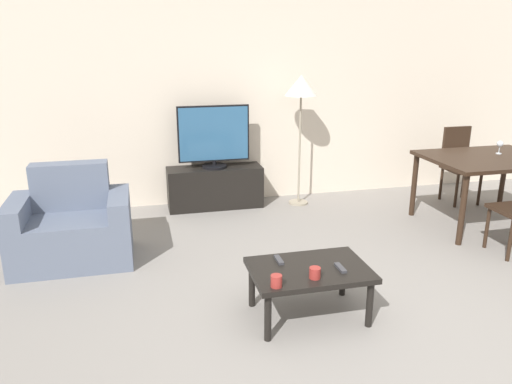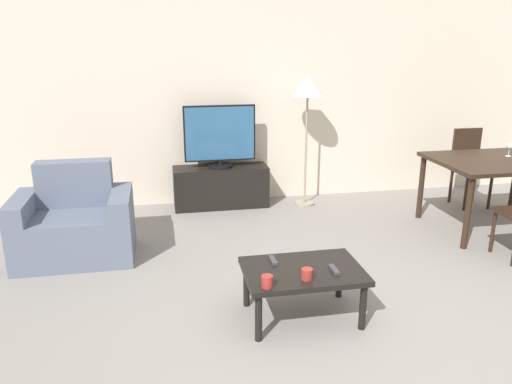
% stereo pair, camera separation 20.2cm
% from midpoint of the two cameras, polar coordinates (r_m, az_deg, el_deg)
% --- Properties ---
extents(ground_plane, '(18.00, 18.00, 0.00)m').
position_cam_midpoint_polar(ground_plane, '(3.44, 16.34, -18.94)').
color(ground_plane, gray).
extents(wall_back, '(7.83, 0.06, 2.70)m').
position_cam_midpoint_polar(wall_back, '(6.26, 2.13, 11.29)').
color(wall_back, beige).
rests_on(wall_back, ground_plane).
extents(armchair, '(1.06, 0.71, 0.88)m').
position_cam_midpoint_polar(armchair, '(4.94, -18.88, -3.62)').
color(armchair, slate).
rests_on(armchair, ground_plane).
extents(tv_stand, '(1.14, 0.38, 0.50)m').
position_cam_midpoint_polar(tv_stand, '(6.11, -3.10, 0.61)').
color(tv_stand, black).
rests_on(tv_stand, ground_plane).
extents(tv, '(0.85, 0.30, 0.74)m').
position_cam_midpoint_polar(tv, '(5.96, -3.19, 6.35)').
color(tv, black).
rests_on(tv, tv_stand).
extents(coffee_table, '(0.86, 0.59, 0.39)m').
position_cam_midpoint_polar(coffee_table, '(3.70, 6.96, -9.39)').
color(coffee_table, black).
rests_on(coffee_table, ground_plane).
extents(dining_table, '(1.32, 1.02, 0.77)m').
position_cam_midpoint_polar(dining_table, '(5.90, 26.78, 2.55)').
color(dining_table, black).
rests_on(dining_table, ground_plane).
extents(dining_chair_far, '(0.40, 0.40, 0.94)m').
position_cam_midpoint_polar(dining_chair_far, '(6.72, 23.99, 3.01)').
color(dining_chair_far, black).
rests_on(dining_chair_far, ground_plane).
extents(floor_lamp, '(0.39, 0.39, 1.58)m').
position_cam_midpoint_polar(floor_lamp, '(6.00, 6.91, 11.32)').
color(floor_lamp, gray).
rests_on(floor_lamp, ground_plane).
extents(remote_primary, '(0.04, 0.15, 0.02)m').
position_cam_midpoint_polar(remote_primary, '(3.68, 10.49, -8.72)').
color(remote_primary, '#38383D').
rests_on(remote_primary, coffee_table).
extents(remote_secondary, '(0.04, 0.15, 0.02)m').
position_cam_midpoint_polar(remote_secondary, '(3.76, 3.53, -7.81)').
color(remote_secondary, '#38383D').
rests_on(remote_secondary, coffee_table).
extents(cup_white_near, '(0.08, 0.08, 0.08)m').
position_cam_midpoint_polar(cup_white_near, '(3.51, 7.52, -9.30)').
color(cup_white_near, maroon).
rests_on(cup_white_near, coffee_table).
extents(cup_colored_far, '(0.08, 0.08, 0.08)m').
position_cam_midpoint_polar(cup_colored_far, '(3.39, 3.02, -10.18)').
color(cup_colored_far, maroon).
rests_on(cup_colored_far, coffee_table).
extents(wine_glass_left, '(0.07, 0.07, 0.15)m').
position_cam_midpoint_polar(wine_glass_left, '(6.07, 27.87, 4.56)').
color(wine_glass_left, silver).
rests_on(wine_glass_left, dining_table).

